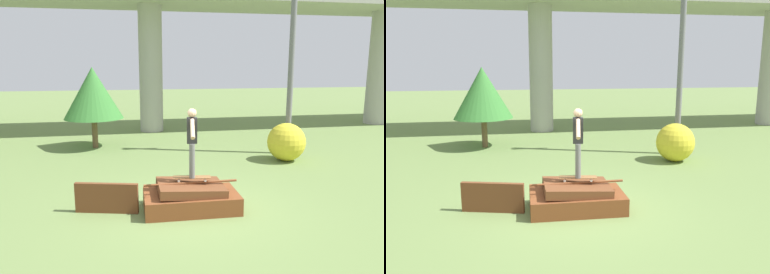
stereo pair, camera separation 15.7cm
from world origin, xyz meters
TOP-DOWN VIEW (x-y plane):
  - ground_plane at (0.00, 0.00)m, footprint 80.00×80.00m
  - scrap_pile at (-0.00, 0.01)m, footprint 2.10×1.22m
  - scrap_plank_loose at (-1.83, 0.17)m, footprint 1.36×0.45m
  - skateboard at (0.04, 0.08)m, footprint 0.86×0.36m
  - skater at (0.04, 0.08)m, footprint 0.27×1.15m
  - highway_overpass at (0.00, 10.21)m, footprint 44.00×4.27m
  - utility_pole at (4.42, 4.59)m, footprint 1.30×0.20m
  - tree_behind_left at (-2.47, 6.88)m, footprint 2.23×2.23m
  - bush_yellow_flowering at (3.93, 3.64)m, footprint 1.27×1.27m

SIDE VIEW (x-z plane):
  - ground_plane at x=0.00m, z-range 0.00..0.00m
  - scrap_pile at x=0.00m, z-range -0.05..0.59m
  - scrap_plank_loose at x=-1.83m, z-range 0.00..0.66m
  - bush_yellow_flowering at x=3.93m, z-range 0.00..1.27m
  - skateboard at x=0.04m, z-range 0.68..0.76m
  - skater at x=0.04m, z-range 0.84..2.37m
  - tree_behind_left at x=-2.47m, z-range 0.57..3.65m
  - utility_pole at x=4.42m, z-range 0.12..7.70m
  - highway_overpass at x=0.00m, z-range 2.42..8.88m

